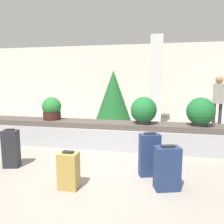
% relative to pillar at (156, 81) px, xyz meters
% --- Properties ---
extents(ground_plane, '(18.00, 18.00, 0.00)m').
position_rel_pillar_xyz_m(ground_plane, '(-1.02, -4.32, -1.60)').
color(ground_plane, gray).
extents(back_wall, '(18.00, 0.06, 3.20)m').
position_rel_pillar_xyz_m(back_wall, '(-1.02, 1.86, 0.00)').
color(back_wall, beige).
rests_on(back_wall, ground_plane).
extents(carousel, '(8.74, 0.77, 0.63)m').
position_rel_pillar_xyz_m(carousel, '(-1.02, -2.87, -1.30)').
color(carousel, '#9E9EA3').
rests_on(carousel, ground_plane).
extents(pillar, '(0.42, 0.42, 3.20)m').
position_rel_pillar_xyz_m(pillar, '(0.00, 0.00, 0.00)').
color(pillar, silver).
rests_on(pillar, ground_plane).
extents(suitcase_0, '(0.39, 0.28, 0.77)m').
position_rel_pillar_xyz_m(suitcase_0, '(-0.05, -4.36, -1.23)').
color(suitcase_0, navy).
rests_on(suitcase_0, ground_plane).
extents(suitcase_1, '(0.42, 0.33, 0.70)m').
position_rel_pillar_xyz_m(suitcase_1, '(0.23, -4.80, -1.26)').
color(suitcase_1, navy).
rests_on(suitcase_1, ground_plane).
extents(suitcase_2, '(0.30, 0.23, 0.60)m').
position_rel_pillar_xyz_m(suitcase_2, '(-1.25, -5.07, -1.31)').
color(suitcase_2, '#A3843D').
rests_on(suitcase_2, ground_plane).
extents(suitcase_4, '(0.32, 0.25, 0.75)m').
position_rel_pillar_xyz_m(suitcase_4, '(-2.65, -4.51, -1.24)').
color(suitcase_4, '#232328').
rests_on(suitcase_4, ground_plane).
extents(potted_plant_0, '(0.61, 0.61, 0.64)m').
position_rel_pillar_xyz_m(potted_plant_0, '(-0.25, -2.93, -0.66)').
color(potted_plant_0, '#2D2D2D').
rests_on(potted_plant_0, carousel).
extents(potted_plant_1, '(0.49, 0.49, 0.59)m').
position_rel_pillar_xyz_m(potted_plant_1, '(-2.63, -2.83, -0.70)').
color(potted_plant_1, '#381914').
rests_on(potted_plant_1, carousel).
extents(potted_plant_2, '(0.63, 0.63, 0.64)m').
position_rel_pillar_xyz_m(potted_plant_2, '(1.02, -2.89, -0.66)').
color(potted_plant_2, '#2D2D2D').
rests_on(potted_plant_2, carousel).
extents(traveler_0, '(0.32, 0.37, 1.78)m').
position_rel_pillar_xyz_m(traveler_0, '(2.10, -0.05, -0.52)').
color(traveler_0, '#282833').
rests_on(traveler_0, ground_plane).
extents(decorated_tree, '(1.28, 1.28, 1.97)m').
position_rel_pillar_xyz_m(decorated_tree, '(-1.37, -0.92, -0.53)').
color(decorated_tree, '#4C331E').
rests_on(decorated_tree, ground_plane).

